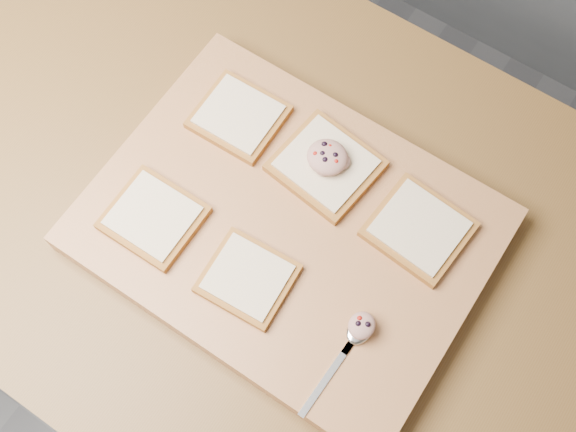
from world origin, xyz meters
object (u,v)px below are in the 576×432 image
Objects in this scene: bread_far_center at (326,165)px; spoon at (356,336)px; cutting_board at (288,229)px; tuna_salad_dollop at (327,157)px.

bread_far_center is 0.24m from spoon.
bread_far_center reaches higher than spoon.
spoon is at bearing -48.41° from bread_far_center.
cutting_board is 0.10m from bread_far_center.
tuna_salad_dollop is (-0.00, 0.00, 0.02)m from bread_far_center.
cutting_board is at bearing 152.69° from spoon.
cutting_board is 0.11m from tuna_salad_dollop.
tuna_salad_dollop reaches higher than bread_far_center.
spoon reaches higher than cutting_board.
spoon is at bearing -48.65° from tuna_salad_dollop.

